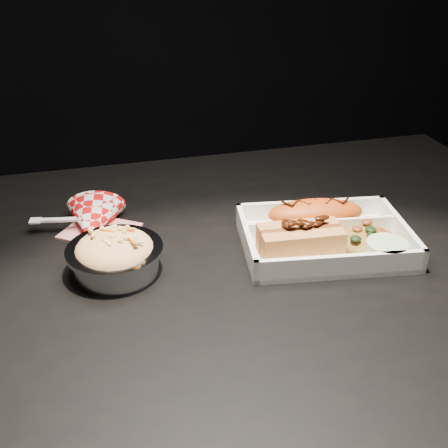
{
  "coord_description": "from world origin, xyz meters",
  "views": [
    {
      "loc": [
        -0.18,
        -0.7,
        1.2
      ],
      "look_at": [
        0.0,
        -0.01,
        0.81
      ],
      "focal_mm": 45.0,
      "sensor_mm": 36.0,
      "label": 1
    }
  ],
  "objects_px": {
    "dining_table": "(222,304)",
    "food_tray": "(324,241)",
    "foil_coleslaw_cup": "(115,254)",
    "fried_pastry": "(316,213)",
    "napkin_fork": "(92,221)",
    "hotdog": "(300,238)"
  },
  "relations": [
    {
      "from": "food_tray",
      "to": "foil_coleslaw_cup",
      "type": "height_order",
      "value": "foil_coleslaw_cup"
    },
    {
      "from": "hotdog",
      "to": "napkin_fork",
      "type": "relative_size",
      "value": 0.7
    },
    {
      "from": "napkin_fork",
      "to": "fried_pastry",
      "type": "bearing_deg",
      "value": -4.1
    },
    {
      "from": "food_tray",
      "to": "foil_coleslaw_cup",
      "type": "xyz_separation_m",
      "value": [
        -0.32,
        0.01,
        0.02
      ]
    },
    {
      "from": "dining_table",
      "to": "fried_pastry",
      "type": "height_order",
      "value": "fried_pastry"
    },
    {
      "from": "food_tray",
      "to": "fried_pastry",
      "type": "xyz_separation_m",
      "value": [
        0.01,
        0.05,
        0.02
      ]
    },
    {
      "from": "dining_table",
      "to": "foil_coleslaw_cup",
      "type": "relative_size",
      "value": 8.76
    },
    {
      "from": "food_tray",
      "to": "hotdog",
      "type": "xyz_separation_m",
      "value": [
        -0.05,
        -0.02,
        0.02
      ]
    },
    {
      "from": "fried_pastry",
      "to": "hotdog",
      "type": "xyz_separation_m",
      "value": [
        -0.06,
        -0.07,
        0.0
      ]
    },
    {
      "from": "foil_coleslaw_cup",
      "to": "napkin_fork",
      "type": "distance_m",
      "value": 0.14
    },
    {
      "from": "food_tray",
      "to": "napkin_fork",
      "type": "height_order",
      "value": "napkin_fork"
    },
    {
      "from": "napkin_fork",
      "to": "food_tray",
      "type": "bearing_deg",
      "value": -12.6
    },
    {
      "from": "dining_table",
      "to": "hotdog",
      "type": "bearing_deg",
      "value": -17.51
    },
    {
      "from": "fried_pastry",
      "to": "napkin_fork",
      "type": "distance_m",
      "value": 0.36
    },
    {
      "from": "dining_table",
      "to": "food_tray",
      "type": "xyz_separation_m",
      "value": [
        0.16,
        -0.01,
        0.1
      ]
    },
    {
      "from": "fried_pastry",
      "to": "hotdog",
      "type": "relative_size",
      "value": 1.23
    },
    {
      "from": "food_tray",
      "to": "hotdog",
      "type": "bearing_deg",
      "value": -149.23
    },
    {
      "from": "dining_table",
      "to": "food_tray",
      "type": "bearing_deg",
      "value": -5.33
    },
    {
      "from": "fried_pastry",
      "to": "napkin_fork",
      "type": "bearing_deg",
      "value": 165.5
    },
    {
      "from": "foil_coleslaw_cup",
      "to": "fried_pastry",
      "type": "bearing_deg",
      "value": 7.75
    },
    {
      "from": "hotdog",
      "to": "fried_pastry",
      "type": "bearing_deg",
      "value": 57.69
    },
    {
      "from": "hotdog",
      "to": "dining_table",
      "type": "bearing_deg",
      "value": 167.15
    }
  ]
}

